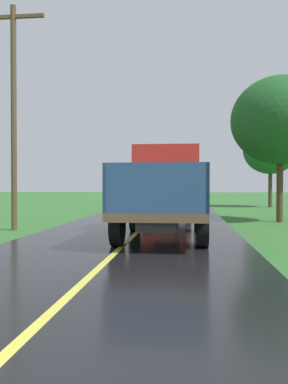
% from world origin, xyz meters
% --- Properties ---
extents(banana_truck_near, '(2.38, 5.82, 2.80)m').
position_xyz_m(banana_truck_near, '(0.91, 11.61, 1.47)').
color(banana_truck_near, '#2D2D30').
rests_on(banana_truck_near, road_surface).
extents(banana_truck_far, '(2.38, 5.81, 2.80)m').
position_xyz_m(banana_truck_far, '(0.62, 21.20, 1.48)').
color(banana_truck_far, '#2D2D30').
rests_on(banana_truck_far, road_surface).
extents(utility_pole_roadside, '(2.23, 0.20, 7.94)m').
position_xyz_m(utility_pole_roadside, '(-4.51, 13.02, 4.30)').
color(utility_pole_roadside, brown).
rests_on(utility_pole_roadside, ground).
extents(roadside_tree_near_left, '(3.98, 3.98, 6.04)m').
position_xyz_m(roadside_tree_near_left, '(7.73, 29.97, 4.24)').
color(roadside_tree_near_left, '#4C3823').
rests_on(roadside_tree_near_left, ground).
extents(roadside_tree_mid_right, '(4.24, 4.24, 6.33)m').
position_xyz_m(roadside_tree_mid_right, '(5.61, 17.34, 4.42)').
color(roadside_tree_mid_right, '#4C3823').
rests_on(roadside_tree_mid_right, ground).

